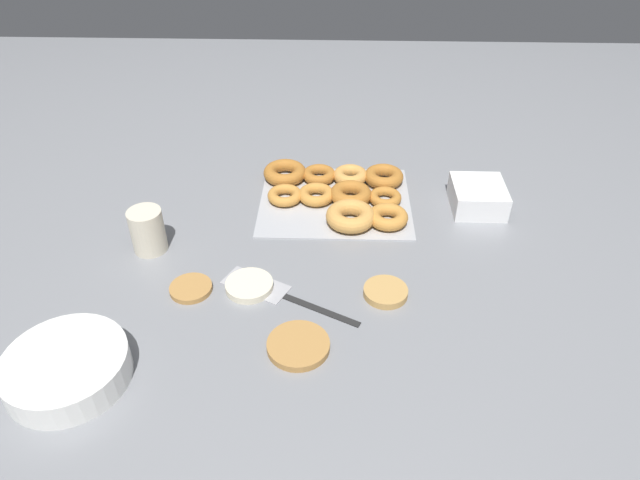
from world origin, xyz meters
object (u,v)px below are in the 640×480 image
(pancake_0, at_px, (386,292))
(donut_tray, at_px, (340,194))
(pancake_2, at_px, (298,345))
(paper_cup, at_px, (148,231))
(pancake_1, at_px, (191,288))
(spatula, at_px, (270,290))
(container_stack, at_px, (478,196))
(batter_bowl, at_px, (67,368))
(pancake_3, at_px, (249,286))

(pancake_0, bearing_deg, donut_tray, -74.81)
(pancake_2, relative_size, paper_cup, 1.15)
(pancake_1, xyz_separation_m, spatula, (-0.16, -0.00, -0.00))
(pancake_0, relative_size, donut_tray, 0.24)
(paper_cup, bearing_deg, container_stack, -165.81)
(pancake_1, bearing_deg, paper_cup, -48.74)
(donut_tray, relative_size, batter_bowl, 1.78)
(batter_bowl, relative_size, spatula, 0.73)
(pancake_1, xyz_separation_m, paper_cup, (0.12, -0.13, 0.04))
(batter_bowl, bearing_deg, pancake_3, -139.40)
(paper_cup, relative_size, spatula, 0.34)
(batter_bowl, height_order, paper_cup, paper_cup)
(pancake_2, height_order, donut_tray, donut_tray)
(spatula, bearing_deg, pancake_1, 28.36)
(pancake_0, relative_size, container_stack, 0.66)
(pancake_0, bearing_deg, paper_cup, -14.73)
(pancake_3, distance_m, paper_cup, 0.26)
(pancake_1, height_order, pancake_2, pancake_2)
(pancake_2, xyz_separation_m, batter_bowl, (0.38, 0.08, 0.02))
(pancake_3, bearing_deg, donut_tray, -118.43)
(pancake_0, xyz_separation_m, pancake_2, (0.16, 0.14, -0.00))
(pancake_0, height_order, spatula, pancake_0)
(batter_bowl, xyz_separation_m, paper_cup, (-0.04, -0.36, 0.02))
(container_stack, xyz_separation_m, spatula, (0.47, 0.31, -0.03))
(pancake_2, height_order, batter_bowl, batter_bowl)
(pancake_0, bearing_deg, pancake_3, -2.14)
(batter_bowl, xyz_separation_m, container_stack, (-0.78, -0.54, 0.00))
(pancake_2, bearing_deg, pancake_3, -55.39)
(container_stack, xyz_separation_m, paper_cup, (0.74, 0.19, 0.02))
(paper_cup, bearing_deg, batter_bowl, 83.27)
(pancake_2, xyz_separation_m, pancake_3, (0.11, -0.15, 0.00))
(container_stack, bearing_deg, paper_cup, 14.19)
(pancake_1, xyz_separation_m, pancake_2, (-0.22, 0.15, 0.00))
(pancake_3, relative_size, paper_cup, 0.98)
(pancake_3, bearing_deg, pancake_0, 177.86)
(pancake_2, distance_m, batter_bowl, 0.39)
(pancake_3, xyz_separation_m, spatula, (-0.04, 0.01, -0.01))
(batter_bowl, height_order, container_stack, container_stack)
(pancake_1, bearing_deg, pancake_0, 179.88)
(pancake_2, height_order, paper_cup, paper_cup)
(pancake_1, xyz_separation_m, pancake_3, (-0.12, -0.01, 0.00))
(pancake_3, distance_m, spatula, 0.04)
(batter_bowl, bearing_deg, donut_tray, -128.69)
(pancake_0, relative_size, spatula, 0.31)
(pancake_3, distance_m, batter_bowl, 0.36)
(donut_tray, bearing_deg, pancake_3, 61.57)
(pancake_0, distance_m, pancake_1, 0.39)
(pancake_1, relative_size, pancake_3, 0.88)
(pancake_3, height_order, paper_cup, paper_cup)
(pancake_3, xyz_separation_m, paper_cup, (0.23, -0.12, 0.04))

